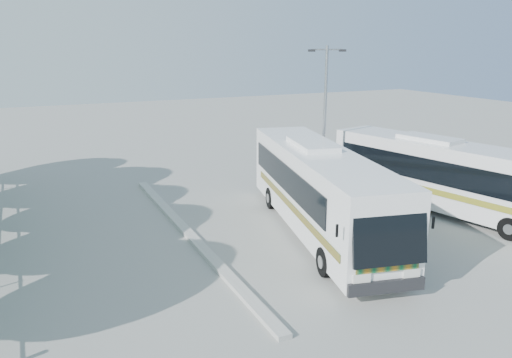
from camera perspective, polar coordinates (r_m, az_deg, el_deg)
ground at (r=18.99m, az=0.83°, el=-7.35°), size 100.00×100.00×0.00m
kerb_divider at (r=19.91m, az=-7.73°, el=-6.17°), size 0.40×16.00×0.15m
coach_main at (r=19.66m, az=7.26°, el=-1.10°), size 4.92×12.10×3.30m
coach_adjacent at (r=23.54m, az=20.81°, el=0.47°), size 4.64×11.37×3.10m
lamppost at (r=23.94m, az=7.86°, el=7.13°), size 1.72×0.72×7.21m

